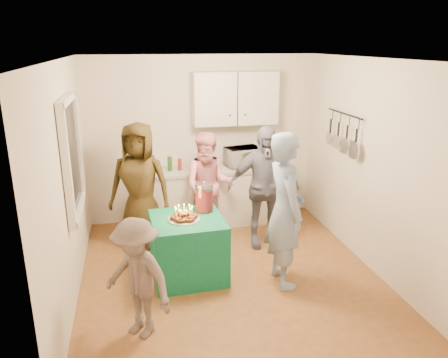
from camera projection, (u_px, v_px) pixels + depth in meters
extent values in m
plane|color=brown|center=(230.00, 275.00, 5.43)|extent=(4.00, 4.00, 0.00)
plane|color=white|center=(231.00, 59.00, 4.65)|extent=(4.00, 4.00, 0.00)
plane|color=silver|center=(202.00, 139.00, 6.90)|extent=(3.60, 3.60, 0.00)
plane|color=silver|center=(67.00, 186.00, 4.68)|extent=(4.00, 4.00, 0.00)
plane|color=silver|center=(372.00, 167.00, 5.40)|extent=(4.00, 4.00, 0.00)
cube|color=black|center=(71.00, 156.00, 4.89)|extent=(0.04, 1.00, 1.20)
cube|color=white|center=(218.00, 196.00, 6.92)|extent=(2.20, 0.58, 0.86)
cube|color=beige|center=(218.00, 169.00, 6.79)|extent=(2.24, 0.62, 0.05)
cube|color=white|center=(235.00, 98.00, 6.67)|extent=(1.30, 0.30, 0.80)
cube|color=black|center=(342.00, 132.00, 5.95)|extent=(0.12, 1.00, 0.60)
imported|color=white|center=(243.00, 157.00, 6.82)|extent=(0.60, 0.47, 0.30)
cube|color=#11704B|center=(188.00, 247.00, 5.32)|extent=(0.89, 0.89, 0.76)
cylinder|color=red|center=(204.00, 198.00, 5.39)|extent=(0.22, 0.22, 0.34)
imported|color=#8CA5CB|center=(285.00, 211.00, 5.02)|extent=(0.46, 0.69, 1.84)
imported|color=brown|center=(140.00, 186.00, 6.02)|extent=(1.00, 0.81, 1.76)
imported|color=pink|center=(209.00, 186.00, 6.30)|extent=(0.86, 0.73, 1.57)
imported|color=black|center=(263.00, 187.00, 6.03)|extent=(1.04, 0.50, 1.72)
imported|color=#5B4B48|center=(137.00, 279.00, 4.17)|extent=(0.88, 0.88, 1.23)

